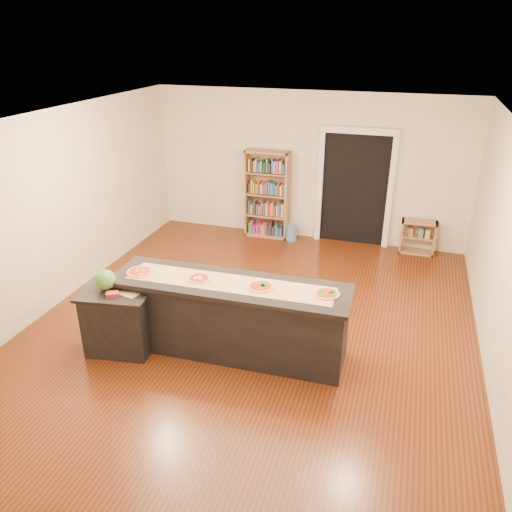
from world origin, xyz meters
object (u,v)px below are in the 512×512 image
(kitchen_island, at_px, (230,317))
(waste_bin, at_px, (292,233))
(low_shelf, at_px, (418,237))
(watermelon, at_px, (106,280))
(side_counter, at_px, (119,320))
(bookshelf, at_px, (267,195))

(kitchen_island, distance_m, waste_bin, 3.82)
(low_shelf, xyz_separation_m, watermelon, (-3.69, -4.32, 0.67))
(side_counter, distance_m, watermelon, 0.57)
(kitchen_island, xyz_separation_m, low_shelf, (2.22, 3.92, -0.18))
(bookshelf, xyz_separation_m, waste_bin, (0.54, -0.10, -0.70))
(kitchen_island, distance_m, low_shelf, 4.51)
(bookshelf, height_order, waste_bin, bookshelf)
(kitchen_island, distance_m, bookshelf, 3.97)
(waste_bin, bearing_deg, kitchen_island, -88.11)
(watermelon, bearing_deg, kitchen_island, 15.29)
(kitchen_island, xyz_separation_m, side_counter, (-1.35, -0.40, -0.06))
(kitchen_island, height_order, bookshelf, bookshelf)
(bookshelf, relative_size, watermelon, 6.60)
(bookshelf, height_order, watermelon, bookshelf)
(low_shelf, relative_size, waste_bin, 2.02)
(low_shelf, distance_m, waste_bin, 2.35)
(bookshelf, distance_m, watermelon, 4.38)
(watermelon, bearing_deg, side_counter, 2.90)
(low_shelf, bearing_deg, kitchen_island, -119.52)
(kitchen_island, bearing_deg, bookshelf, 98.24)
(low_shelf, height_order, watermelon, watermelon)
(side_counter, xyz_separation_m, waste_bin, (1.23, 4.20, -0.28))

